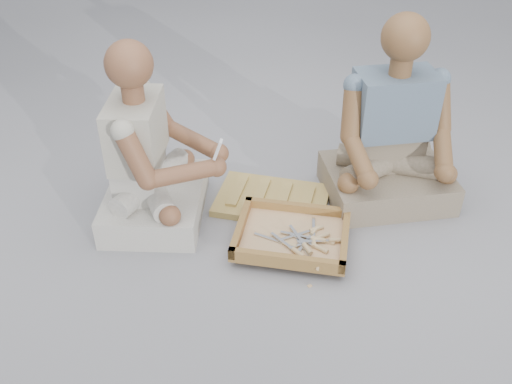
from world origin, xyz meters
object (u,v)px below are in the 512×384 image
(companion, at_px, (391,142))
(craftsman, at_px, (150,162))
(carved_panel, at_px, (272,200))
(tool_tray, at_px, (292,236))

(companion, bearing_deg, craftsman, -0.79)
(craftsman, relative_size, companion, 0.95)
(carved_panel, xyz_separation_m, companion, (0.55, 0.27, 0.31))
(tool_tray, bearing_deg, carved_panel, 122.13)
(carved_panel, relative_size, craftsman, 0.62)
(carved_panel, relative_size, tool_tray, 1.00)
(carved_panel, bearing_deg, companion, 26.07)
(craftsman, height_order, companion, companion)
(carved_panel, height_order, companion, companion)
(tool_tray, height_order, craftsman, craftsman)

